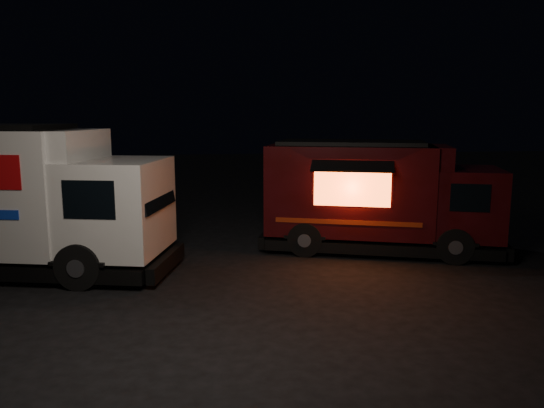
{
  "coord_description": "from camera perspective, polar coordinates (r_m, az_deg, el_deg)",
  "views": [
    {
      "loc": [
        -0.77,
        -11.09,
        3.78
      ],
      "look_at": [
        0.95,
        2.0,
        1.54
      ],
      "focal_mm": 35.0,
      "sensor_mm": 36.0,
      "label": 1
    }
  ],
  "objects": [
    {
      "name": "ground",
      "position": [
        11.74,
        -3.36,
        -9.16
      ],
      "size": [
        80.0,
        80.0,
        0.0
      ],
      "primitive_type": "plane",
      "color": "black",
      "rests_on": "ground"
    },
    {
      "name": "red_truck",
      "position": [
        15.0,
        11.7,
        0.81
      ],
      "size": [
        7.0,
        4.39,
        3.06
      ],
      "primitive_type": null,
      "rotation": [
        0.0,
        0.0,
        -0.32
      ],
      "color": "#33090C",
      "rests_on": "ground"
    },
    {
      "name": "white_truck",
      "position": [
        14.16,
        -26.38,
        0.49
      ],
      "size": [
        8.23,
        4.39,
        3.55
      ],
      "primitive_type": null,
      "rotation": [
        0.0,
        0.0,
        -0.23
      ],
      "color": "silver",
      "rests_on": "ground"
    }
  ]
}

